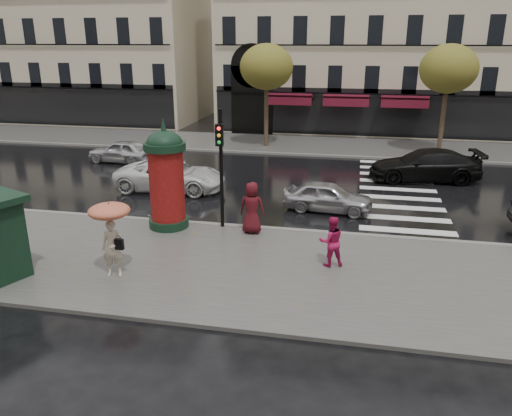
% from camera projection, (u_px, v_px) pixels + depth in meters
% --- Properties ---
extents(ground, '(160.00, 160.00, 0.00)m').
position_uv_depth(ground, '(227.00, 261.00, 16.24)').
color(ground, black).
rests_on(ground, ground).
extents(near_sidewalk, '(90.00, 7.00, 0.12)m').
position_uv_depth(near_sidewalk, '(223.00, 266.00, 15.76)').
color(near_sidewalk, '#474744').
rests_on(near_sidewalk, ground).
extents(far_sidewalk, '(90.00, 6.00, 0.12)m').
position_uv_depth(far_sidewalk, '(298.00, 145.00, 33.86)').
color(far_sidewalk, '#474744').
rests_on(far_sidewalk, ground).
extents(near_kerb, '(90.00, 0.25, 0.14)m').
position_uv_depth(near_kerb, '(247.00, 227.00, 19.01)').
color(near_kerb, slate).
rests_on(near_kerb, ground).
extents(far_kerb, '(90.00, 0.25, 0.14)m').
position_uv_depth(far_kerb, '(292.00, 154.00, 31.07)').
color(far_kerb, slate).
rests_on(far_kerb, ground).
extents(zebra_crossing, '(3.60, 11.75, 0.01)m').
position_uv_depth(zebra_crossing, '(398.00, 189.00, 24.02)').
color(zebra_crossing, silver).
rests_on(zebra_crossing, ground).
extents(tree_far_left, '(3.40, 3.40, 6.64)m').
position_uv_depth(tree_far_left, '(267.00, 67.00, 31.66)').
color(tree_far_left, '#38281C').
rests_on(tree_far_left, ground).
extents(tree_far_right, '(3.40, 3.40, 6.64)m').
position_uv_depth(tree_far_right, '(449.00, 69.00, 29.60)').
color(tree_far_right, '#38281C').
rests_on(tree_far_right, ground).
extents(woman_umbrella, '(1.21, 1.21, 2.33)m').
position_uv_depth(woman_umbrella, '(111.00, 227.00, 14.57)').
color(woman_umbrella, beige).
rests_on(woman_umbrella, near_sidewalk).
extents(woman_red, '(0.94, 0.82, 1.62)m').
position_uv_depth(woman_red, '(331.00, 241.00, 15.45)').
color(woman_red, '#B4164E').
rests_on(woman_red, near_sidewalk).
extents(man_burgundy, '(0.96, 0.65, 1.91)m').
position_uv_depth(man_burgundy, '(252.00, 208.00, 18.06)').
color(man_burgundy, '#4A0E15').
rests_on(man_burgundy, near_sidewalk).
extents(morris_column, '(1.53, 1.53, 4.12)m').
position_uv_depth(morris_column, '(166.00, 176.00, 18.34)').
color(morris_column, black).
rests_on(morris_column, near_sidewalk).
extents(traffic_light, '(0.30, 0.42, 4.42)m').
position_uv_depth(traffic_light, '(221.00, 158.00, 18.03)').
color(traffic_light, black).
rests_on(traffic_light, near_sidewalk).
extents(car_silver, '(3.83, 1.88, 1.26)m').
position_uv_depth(car_silver, '(328.00, 197.00, 20.84)').
color(car_silver, '#B4B4B9').
rests_on(car_silver, ground).
extents(car_white, '(5.24, 2.50, 1.44)m').
position_uv_depth(car_white, '(171.00, 176.00, 23.69)').
color(car_white, silver).
rests_on(car_white, ground).
extents(car_black, '(5.72, 2.91, 1.59)m').
position_uv_depth(car_black, '(425.00, 165.00, 25.31)').
color(car_black, black).
rests_on(car_black, ground).
extents(car_far_silver, '(4.06, 1.97, 1.34)m').
position_uv_depth(car_far_silver, '(121.00, 151.00, 29.07)').
color(car_far_silver, silver).
rests_on(car_far_silver, ground).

